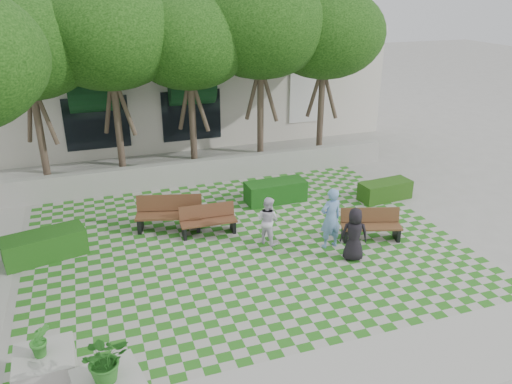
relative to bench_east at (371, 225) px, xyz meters
name	(u,v)px	position (x,y,z in m)	size (l,w,h in m)	color
ground	(257,262)	(-3.61, -0.19, -0.44)	(90.00, 90.00, 0.00)	gray
lawn	(245,245)	(-3.61, 0.81, -0.43)	(12.00, 12.00, 0.00)	#2B721E
sidewalk_south	(338,384)	(-3.61, -4.89, -0.43)	(16.00, 2.00, 0.01)	#9E9B93
retaining_wall	(203,171)	(-3.61, 6.01, 0.01)	(15.00, 0.36, 0.90)	#9E9B93
bench_east	(371,225)	(0.00, 0.00, 0.00)	(1.83, 1.06, 0.91)	#55351D
bench_mid	(208,221)	(-4.42, 1.89, -0.02)	(1.70, 0.63, 0.88)	#55301D
bench_west	(169,214)	(-5.47, 2.56, 0.06)	(2.08, 1.15, 1.04)	#52301C
hedge_east	(385,190)	(2.02, 2.40, -0.12)	(1.84, 0.74, 0.64)	#1F4512
hedge_midright	(276,191)	(-1.65, 3.46, -0.08)	(2.07, 0.83, 0.72)	#144713
hedge_west	(45,246)	(-9.00, 1.93, -0.07)	(2.13, 0.85, 0.75)	#194813
planter_back	(47,375)	(-8.71, -3.52, 0.12)	(1.05, 1.05, 1.68)	#9E9B93
person_blue	(331,218)	(-1.36, -0.05, 0.46)	(0.66, 0.43, 1.80)	#6F97CB
person_dark	(354,234)	(-1.06, -0.87, 0.31)	(0.73, 0.48, 1.50)	black
person_white	(268,220)	(-2.94, 0.76, 0.27)	(0.69, 0.54, 1.43)	silver
tree_row	(142,43)	(-5.47, 5.76, 4.74)	(17.70, 13.40, 7.41)	#47382B
building	(183,79)	(-2.67, 13.89, 2.08)	(18.00, 8.92, 5.15)	beige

